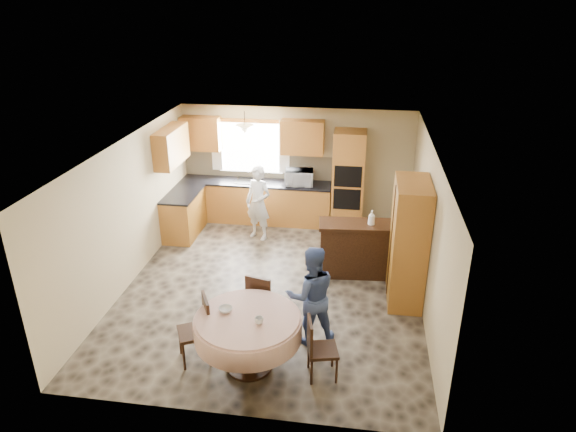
{
  "coord_description": "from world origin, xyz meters",
  "views": [
    {
      "loc": [
        1.38,
        -7.58,
        4.73
      ],
      "look_at": [
        0.22,
        0.3,
        1.22
      ],
      "focal_mm": 32.0,
      "sensor_mm": 36.0,
      "label": 1
    }
  ],
  "objects_px": {
    "cupboard": "(408,243)",
    "chair_right": "(317,346)",
    "chair_back": "(261,299)",
    "person_dining": "(311,295)",
    "person_sink": "(258,203)",
    "dining_table": "(248,328)",
    "oven_tower": "(348,180)",
    "sideboard": "(355,250)",
    "chair_left": "(199,326)"
  },
  "relations": [
    {
      "from": "person_dining",
      "to": "chair_left",
      "type": "bearing_deg",
      "value": 6.81
    },
    {
      "from": "chair_back",
      "to": "person_dining",
      "type": "distance_m",
      "value": 0.8
    },
    {
      "from": "sideboard",
      "to": "chair_left",
      "type": "relative_size",
      "value": 1.36
    },
    {
      "from": "sideboard",
      "to": "person_dining",
      "type": "relative_size",
      "value": 0.87
    },
    {
      "from": "cupboard",
      "to": "chair_left",
      "type": "xyz_separation_m",
      "value": [
        -2.88,
        -1.98,
        -0.49
      ]
    },
    {
      "from": "chair_left",
      "to": "chair_right",
      "type": "relative_size",
      "value": 1.1
    },
    {
      "from": "oven_tower",
      "to": "chair_left",
      "type": "bearing_deg",
      "value": -111.06
    },
    {
      "from": "cupboard",
      "to": "chair_right",
      "type": "xyz_separation_m",
      "value": [
        -1.25,
        -2.11,
        -0.54
      ]
    },
    {
      "from": "sideboard",
      "to": "chair_back",
      "type": "distance_m",
      "value": 2.32
    },
    {
      "from": "oven_tower",
      "to": "chair_right",
      "type": "height_order",
      "value": "oven_tower"
    },
    {
      "from": "chair_back",
      "to": "person_sink",
      "type": "height_order",
      "value": "person_sink"
    },
    {
      "from": "sideboard",
      "to": "dining_table",
      "type": "bearing_deg",
      "value": -120.68
    },
    {
      "from": "sideboard",
      "to": "chair_left",
      "type": "xyz_separation_m",
      "value": [
        -2.05,
        -2.67,
        0.06
      ]
    },
    {
      "from": "sideboard",
      "to": "dining_table",
      "type": "height_order",
      "value": "sideboard"
    },
    {
      "from": "cupboard",
      "to": "chair_back",
      "type": "distance_m",
      "value": 2.53
    },
    {
      "from": "sideboard",
      "to": "chair_right",
      "type": "xyz_separation_m",
      "value": [
        -0.42,
        -2.8,
        0.02
      ]
    },
    {
      "from": "oven_tower",
      "to": "person_sink",
      "type": "distance_m",
      "value": 1.98
    },
    {
      "from": "chair_right",
      "to": "person_dining",
      "type": "relative_size",
      "value": 0.58
    },
    {
      "from": "dining_table",
      "to": "person_dining",
      "type": "bearing_deg",
      "value": 43.83
    },
    {
      "from": "person_sink",
      "to": "person_dining",
      "type": "relative_size",
      "value": 1.02
    },
    {
      "from": "sideboard",
      "to": "cupboard",
      "type": "distance_m",
      "value": 1.21
    },
    {
      "from": "oven_tower",
      "to": "chair_left",
      "type": "relative_size",
      "value": 2.2
    },
    {
      "from": "dining_table",
      "to": "person_dining",
      "type": "xyz_separation_m",
      "value": [
        0.76,
        0.73,
        0.12
      ]
    },
    {
      "from": "person_sink",
      "to": "person_dining",
      "type": "xyz_separation_m",
      "value": [
        1.42,
        -3.24,
        -0.02
      ]
    },
    {
      "from": "chair_left",
      "to": "person_sink",
      "type": "bearing_deg",
      "value": 152.26
    },
    {
      "from": "cupboard",
      "to": "chair_left",
      "type": "bearing_deg",
      "value": -145.51
    },
    {
      "from": "oven_tower",
      "to": "sideboard",
      "type": "distance_m",
      "value": 2.14
    },
    {
      "from": "chair_right",
      "to": "person_sink",
      "type": "xyz_separation_m",
      "value": [
        -1.59,
        4.01,
        0.29
      ]
    },
    {
      "from": "dining_table",
      "to": "chair_back",
      "type": "relative_size",
      "value": 1.49
    },
    {
      "from": "chair_back",
      "to": "chair_left",
      "type": "bearing_deg",
      "value": 61.37
    },
    {
      "from": "cupboard",
      "to": "person_dining",
      "type": "height_order",
      "value": "cupboard"
    },
    {
      "from": "dining_table",
      "to": "chair_right",
      "type": "relative_size",
      "value": 1.62
    },
    {
      "from": "sideboard",
      "to": "chair_left",
      "type": "height_order",
      "value": "chair_left"
    },
    {
      "from": "dining_table",
      "to": "chair_left",
      "type": "bearing_deg",
      "value": 172.71
    },
    {
      "from": "oven_tower",
      "to": "cupboard",
      "type": "relative_size",
      "value": 1.03
    },
    {
      "from": "sideboard",
      "to": "cupboard",
      "type": "bearing_deg",
      "value": -44.25
    },
    {
      "from": "chair_left",
      "to": "person_dining",
      "type": "distance_m",
      "value": 1.61
    },
    {
      "from": "chair_right",
      "to": "person_dining",
      "type": "bearing_deg",
      "value": -0.62
    },
    {
      "from": "sideboard",
      "to": "dining_table",
      "type": "xyz_separation_m",
      "value": [
        -1.35,
        -2.76,
        0.17
      ]
    },
    {
      "from": "dining_table",
      "to": "person_dining",
      "type": "height_order",
      "value": "person_dining"
    },
    {
      "from": "chair_right",
      "to": "person_dining",
      "type": "distance_m",
      "value": 0.83
    },
    {
      "from": "chair_right",
      "to": "person_sink",
      "type": "bearing_deg",
      "value": 8.6
    },
    {
      "from": "person_sink",
      "to": "chair_back",
      "type": "bearing_deg",
      "value": -54.6
    },
    {
      "from": "chair_left",
      "to": "chair_back",
      "type": "relative_size",
      "value": 1.01
    },
    {
      "from": "cupboard",
      "to": "person_dining",
      "type": "xyz_separation_m",
      "value": [
        -1.42,
        -1.34,
        -0.27
      ]
    },
    {
      "from": "chair_back",
      "to": "chair_right",
      "type": "height_order",
      "value": "chair_back"
    },
    {
      "from": "cupboard",
      "to": "person_sink",
      "type": "xyz_separation_m",
      "value": [
        -2.84,
        1.9,
        -0.25
      ]
    },
    {
      "from": "cupboard",
      "to": "oven_tower",
      "type": "bearing_deg",
      "value": 111.39
    },
    {
      "from": "oven_tower",
      "to": "sideboard",
      "type": "relative_size",
      "value": 1.61
    },
    {
      "from": "chair_right",
      "to": "sideboard",
      "type": "bearing_deg",
      "value": -21.53
    }
  ]
}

